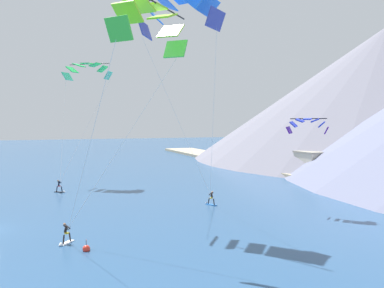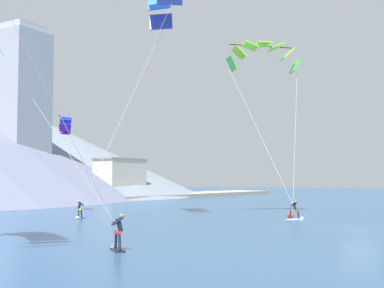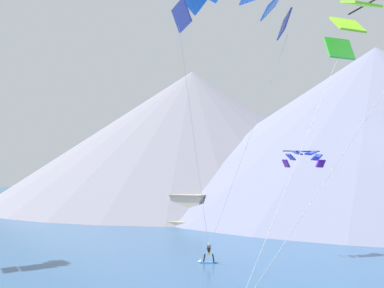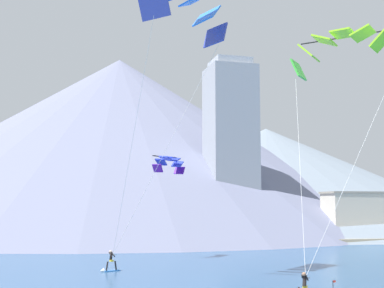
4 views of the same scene
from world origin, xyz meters
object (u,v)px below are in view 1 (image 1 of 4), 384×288
Objects in this scene: race_marker_buoy at (86,249)px; parafoil_kite_near_lead at (87,69)px; parafoil_kite_mid_center at (151,23)px; kitesurfer_near_trail at (210,200)px; kitesurfer_near_lead at (60,188)px; parafoil_kite_distant_high_outer at (307,124)px; kitesurfer_mid_center at (65,238)px; parafoil_kite_near_trail at (180,10)px.

parafoil_kite_near_lead is at bearing 173.90° from race_marker_buoy.
kitesurfer_near_trail is at bearing 143.57° from parafoil_kite_mid_center.
parafoil_kite_distant_high_outer is at bearing 48.93° from kitesurfer_near_lead.
parafoil_kite_near_lead is 17.61× the size of race_marker_buoy.
race_marker_buoy is at bearing 32.15° from kitesurfer_mid_center.
kitesurfer_mid_center is at bearing -147.85° from race_marker_buoy.
parafoil_kite_near_trail is 5.33× the size of parafoil_kite_distant_high_outer.
kitesurfer_near_lead is 29.93m from parafoil_kite_near_trail.
parafoil_kite_near_lead is 37.99m from parafoil_kite_mid_center.
parafoil_kite_mid_center reaches higher than kitesurfer_mid_center.
parafoil_kite_near_lead is at bearing -153.35° from kitesurfer_near_trail.
kitesurfer_near_trail is 18.89m from kitesurfer_mid_center.
parafoil_kite_mid_center is at bearing -28.97° from parafoil_kite_near_trail.
parafoil_kite_near_trail is (4.79, -5.42, 20.10)m from kitesurfer_near_trail.
race_marker_buoy is (4.51, -23.61, -9.35)m from parafoil_kite_distant_high_outer.
parafoil_kite_mid_center reaches higher than race_marker_buoy.
race_marker_buoy is (6.50, -9.75, -20.43)m from parafoil_kite_near_trail.
kitesurfer_mid_center is 0.08× the size of parafoil_kite_near_trail.
parafoil_kite_near_trail is 17.86m from parafoil_kite_distant_high_outer.
parafoil_kite_distant_high_outer reaches higher than kitesurfer_near_lead.
kitesurfer_mid_center is 26.72m from parafoil_kite_distant_high_outer.
parafoil_kite_near_trail reaches higher than parafoil_kite_distant_high_outer.
kitesurfer_near_lead is 0.47× the size of parafoil_kite_distant_high_outer.
parafoil_kite_near_lead is 28.50m from parafoil_kite_near_trail.
kitesurfer_mid_center is 36.93m from parafoil_kite_near_lead.
kitesurfer_mid_center is 23.40m from parafoil_kite_near_trail.
parafoil_kite_near_trail is at bearing -98.17° from parafoil_kite_distant_high_outer.
kitesurfer_near_lead is 33.98m from parafoil_kite_mid_center.
parafoil_kite_near_trail is (19.48, 10.77, 20.01)m from kitesurfer_near_lead.
kitesurfer_near_trail is 14.09m from parafoil_kite_distant_high_outer.
kitesurfer_mid_center reaches higher than race_marker_buoy.
kitesurfer_near_trail is 0.10× the size of parafoil_kite_near_lead.
kitesurfer_near_trail is 0.45× the size of parafoil_kite_distant_high_outer.
kitesurfer_near_lead is at bearing -29.49° from parafoil_kite_near_lead.
kitesurfer_near_trail is 1.03× the size of kitesurfer_mid_center.
parafoil_kite_distant_high_outer is at bearing 81.83° from parafoil_kite_near_trail.
parafoil_kite_near_lead is at bearing -146.13° from parafoil_kite_distant_high_outer.
kitesurfer_near_lead is 1.80× the size of race_marker_buoy.
kitesurfer_near_trail is 24.45m from parafoil_kite_mid_center.
parafoil_kite_mid_center is (5.97, 5.54, 15.85)m from kitesurfer_mid_center.
parafoil_kite_mid_center is (10.19, -5.64, -4.26)m from parafoil_kite_near_trail.
parafoil_kite_mid_center is (14.99, -11.06, 15.83)m from kitesurfer_near_trail.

